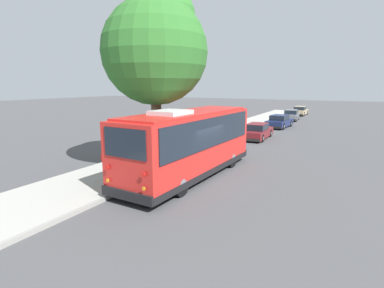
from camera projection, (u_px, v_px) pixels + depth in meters
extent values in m
plane|color=#474749|center=(194.00, 179.00, 14.03)|extent=(160.00, 160.00, 0.00)
cube|color=#A3A099|center=(132.00, 167.00, 15.77)|extent=(80.00, 3.86, 0.15)
cube|color=gray|center=(163.00, 172.00, 14.83)|extent=(80.00, 0.14, 0.15)
cube|color=red|center=(190.00, 143.00, 14.15)|extent=(8.76, 2.72, 2.76)
cube|color=black|center=(190.00, 168.00, 14.39)|extent=(8.80, 2.77, 0.28)
cube|color=black|center=(190.00, 130.00, 14.04)|extent=(8.05, 2.78, 1.32)
cube|color=black|center=(228.00, 121.00, 17.70)|extent=(0.11, 2.08, 1.38)
cube|color=black|center=(124.00, 143.00, 10.35)|extent=(0.11, 1.91, 1.05)
cube|color=black|center=(228.00, 110.00, 17.58)|extent=(0.11, 1.71, 0.22)
cube|color=red|center=(190.00, 113.00, 13.88)|extent=(8.22, 2.48, 0.10)
cube|color=silver|center=(171.00, 113.00, 12.55)|extent=(1.65, 1.41, 0.20)
cube|color=black|center=(227.00, 150.00, 18.07)|extent=(0.20, 2.40, 0.36)
cube|color=black|center=(126.00, 196.00, 10.70)|extent=(0.20, 2.40, 0.36)
cylinder|color=red|center=(107.00, 168.00, 10.91)|extent=(0.04, 0.18, 0.18)
cylinder|color=orange|center=(108.00, 181.00, 11.01)|extent=(0.04, 0.14, 0.14)
cylinder|color=red|center=(143.00, 175.00, 10.05)|extent=(0.04, 0.18, 0.18)
cylinder|color=orange|center=(144.00, 189.00, 10.15)|extent=(0.04, 0.14, 0.14)
cube|color=white|center=(216.00, 146.00, 18.48)|extent=(0.05, 0.32, 0.18)
cube|color=white|center=(240.00, 149.00, 17.68)|extent=(0.05, 0.32, 0.18)
cube|color=black|center=(206.00, 116.00, 18.09)|extent=(0.06, 0.10, 0.24)
cylinder|color=black|center=(198.00, 154.00, 17.06)|extent=(0.99, 0.34, 0.98)
cylinder|color=slate|center=(198.00, 154.00, 17.06)|extent=(0.46, 0.34, 0.44)
cylinder|color=black|center=(231.00, 158.00, 16.02)|extent=(0.99, 0.34, 0.98)
cylinder|color=slate|center=(231.00, 158.00, 16.02)|extent=(0.46, 0.34, 0.44)
cylinder|color=black|center=(140.00, 176.00, 12.85)|extent=(0.99, 0.34, 0.98)
cylinder|color=slate|center=(140.00, 176.00, 12.85)|extent=(0.46, 0.34, 0.44)
cylinder|color=black|center=(180.00, 184.00, 11.81)|extent=(0.99, 0.34, 0.98)
cylinder|color=slate|center=(180.00, 184.00, 11.81)|extent=(0.46, 0.34, 0.44)
cube|color=maroon|center=(257.00, 133.00, 24.52)|extent=(4.46, 1.76, 0.61)
cube|color=black|center=(257.00, 127.00, 24.31)|extent=(2.13, 1.47, 0.48)
cube|color=maroon|center=(257.00, 124.00, 24.26)|extent=(2.05, 1.43, 0.05)
cube|color=black|center=(264.00, 132.00, 26.51)|extent=(0.13, 1.58, 0.20)
cube|color=black|center=(250.00, 140.00, 22.60)|extent=(0.13, 1.58, 0.20)
cylinder|color=black|center=(253.00, 132.00, 26.09)|extent=(0.61, 0.22, 0.61)
cylinder|color=slate|center=(253.00, 132.00, 26.09)|extent=(0.28, 0.23, 0.27)
cylinder|color=black|center=(270.00, 133.00, 25.44)|extent=(0.61, 0.22, 0.61)
cylinder|color=slate|center=(270.00, 133.00, 25.44)|extent=(0.28, 0.23, 0.27)
cylinder|color=black|center=(243.00, 137.00, 23.65)|extent=(0.61, 0.22, 0.61)
cylinder|color=slate|center=(243.00, 137.00, 23.65)|extent=(0.28, 0.23, 0.27)
cylinder|color=black|center=(262.00, 138.00, 23.00)|extent=(0.61, 0.22, 0.61)
cylinder|color=slate|center=(262.00, 138.00, 23.00)|extent=(0.28, 0.23, 0.27)
cube|color=#19234C|center=(279.00, 123.00, 30.94)|extent=(4.36, 2.06, 0.63)
cube|color=black|center=(279.00, 118.00, 30.74)|extent=(2.12, 1.66, 0.48)
cube|color=#19234C|center=(280.00, 115.00, 30.69)|extent=(2.03, 1.61, 0.05)
cube|color=black|center=(285.00, 123.00, 32.75)|extent=(0.21, 1.70, 0.20)
cube|color=black|center=(273.00, 127.00, 29.22)|extent=(0.21, 1.70, 0.20)
cylinder|color=black|center=(276.00, 122.00, 32.50)|extent=(0.65, 0.25, 0.64)
cylinder|color=slate|center=(276.00, 122.00, 32.50)|extent=(0.30, 0.24, 0.29)
cylinder|color=black|center=(291.00, 123.00, 31.65)|extent=(0.65, 0.25, 0.64)
cylinder|color=slate|center=(291.00, 123.00, 31.65)|extent=(0.30, 0.24, 0.29)
cylinder|color=black|center=(267.00, 125.00, 30.29)|extent=(0.65, 0.25, 0.64)
cylinder|color=slate|center=(267.00, 125.00, 30.29)|extent=(0.30, 0.24, 0.29)
cylinder|color=black|center=(283.00, 126.00, 29.44)|extent=(0.65, 0.25, 0.64)
cylinder|color=slate|center=(283.00, 126.00, 29.44)|extent=(0.30, 0.24, 0.29)
cube|color=slate|center=(291.00, 116.00, 37.21)|extent=(4.19, 1.89, 0.64)
cube|color=black|center=(291.00, 112.00, 37.01)|extent=(2.02, 1.53, 0.48)
cube|color=slate|center=(291.00, 110.00, 36.96)|extent=(1.94, 1.49, 0.05)
cube|color=black|center=(293.00, 117.00, 39.09)|extent=(0.18, 1.58, 0.20)
cube|color=black|center=(289.00, 120.00, 35.41)|extent=(0.18, 1.58, 0.20)
cylinder|color=black|center=(286.00, 116.00, 38.70)|extent=(0.67, 0.24, 0.65)
cylinder|color=slate|center=(286.00, 116.00, 38.70)|extent=(0.31, 0.24, 0.29)
cylinder|color=black|center=(298.00, 117.00, 38.08)|extent=(0.67, 0.24, 0.65)
cylinder|color=slate|center=(298.00, 117.00, 38.08)|extent=(0.31, 0.24, 0.29)
cylinder|color=black|center=(283.00, 118.00, 36.40)|extent=(0.67, 0.24, 0.65)
cylinder|color=slate|center=(283.00, 118.00, 36.40)|extent=(0.31, 0.24, 0.29)
cylinder|color=black|center=(296.00, 119.00, 35.78)|extent=(0.67, 0.24, 0.65)
cylinder|color=slate|center=(296.00, 119.00, 35.78)|extent=(0.31, 0.24, 0.29)
cube|color=tan|center=(300.00, 112.00, 43.49)|extent=(4.49, 1.69, 0.62)
cube|color=black|center=(300.00, 108.00, 43.28)|extent=(2.14, 1.44, 0.48)
cube|color=tan|center=(300.00, 106.00, 43.23)|extent=(2.05, 1.40, 0.05)
cube|color=black|center=(303.00, 112.00, 45.47)|extent=(0.10, 1.59, 0.20)
cube|color=black|center=(297.00, 115.00, 41.60)|extent=(0.10, 1.59, 0.20)
cylinder|color=black|center=(296.00, 112.00, 45.08)|extent=(0.63, 0.21, 0.63)
cylinder|color=slate|center=(296.00, 112.00, 45.08)|extent=(0.29, 0.22, 0.28)
cylinder|color=black|center=(307.00, 112.00, 44.37)|extent=(0.63, 0.21, 0.63)
cylinder|color=slate|center=(307.00, 112.00, 44.37)|extent=(0.29, 0.22, 0.28)
cylinder|color=black|center=(293.00, 114.00, 42.67)|extent=(0.63, 0.21, 0.63)
cylinder|color=slate|center=(293.00, 114.00, 42.67)|extent=(0.29, 0.22, 0.28)
cylinder|color=black|center=(304.00, 114.00, 41.95)|extent=(0.63, 0.21, 0.63)
cylinder|color=slate|center=(304.00, 114.00, 41.95)|extent=(0.29, 0.22, 0.28)
cylinder|color=brown|center=(157.00, 129.00, 15.17)|extent=(0.51, 0.51, 3.96)
sphere|color=#2D6B28|center=(155.00, 52.00, 14.43)|extent=(5.12, 5.12, 5.12)
sphere|color=#31732C|center=(162.00, 18.00, 14.66)|extent=(3.33, 3.33, 3.33)
cylinder|color=gray|center=(104.00, 177.00, 11.81)|extent=(0.06, 0.06, 1.26)
cube|color=red|center=(103.00, 158.00, 11.66)|extent=(0.02, 0.22, 0.28)
cylinder|color=gray|center=(136.00, 167.00, 13.52)|extent=(0.06, 0.06, 1.06)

